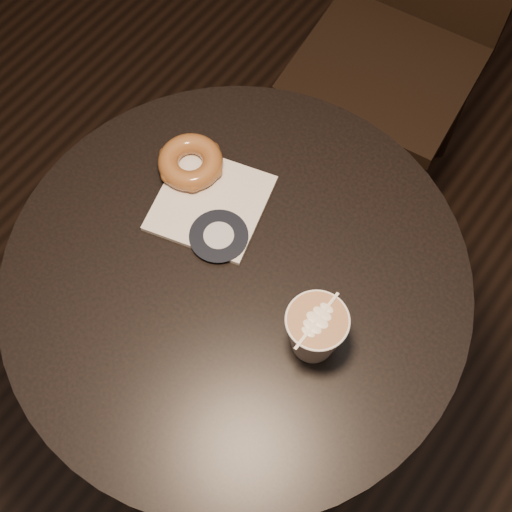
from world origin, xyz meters
name	(u,v)px	position (x,y,z in m)	size (l,w,h in m)	color
cafe_table	(239,322)	(0.00, 0.00, 0.55)	(0.70, 0.70, 0.75)	black
chair	(412,7)	(-0.15, 0.81, 0.54)	(0.43, 0.43, 0.97)	black
pastry_bag	(211,203)	(-0.10, 0.07, 0.75)	(0.16, 0.16, 0.01)	silver
doughnut	(190,162)	(-0.17, 0.10, 0.77)	(0.10, 0.10, 0.03)	brown
latte_cup	(315,332)	(0.15, -0.02, 0.80)	(0.09, 0.09, 0.10)	silver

